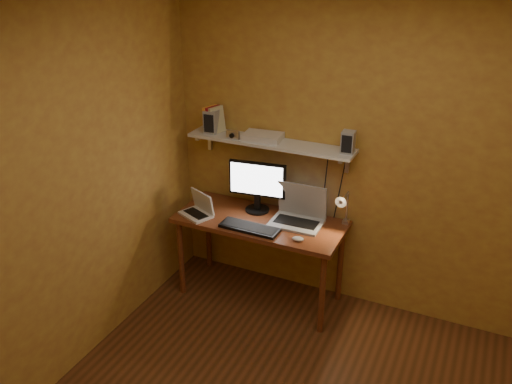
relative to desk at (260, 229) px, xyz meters
The scene contains 14 objects.
room 1.65m from the desk, 57.06° to the right, with size 3.44×3.24×2.64m.
desk is the anchor object (origin of this frame).
wall_shelf 0.72m from the desk, 90.00° to the left, with size 1.40×0.25×0.21m.
monitor 0.37m from the desk, 122.47° to the left, with size 0.49×0.23×0.44m.
laptop 0.36m from the desk, 20.36° to the left, with size 0.42×0.30×0.31m.
netbook 0.54m from the desk, 165.42° to the right, with size 0.32×0.28×0.20m.
keyboard 0.21m from the desk, 92.42° to the right, with size 0.48×0.16×0.03m, color black.
mouse 0.46m from the desk, 25.26° to the right, with size 0.09×0.06×0.03m, color silver.
desk_lamp 0.73m from the desk, 10.81° to the left, with size 0.09×0.23×0.38m.
speaker_left 0.98m from the desk, 161.56° to the left, with size 0.11×0.11×0.19m, color #97999F.
speaker_right 1.04m from the desk, 16.83° to the left, with size 0.10×0.10×0.17m, color #97999F.
books 0.99m from the desk, 158.67° to the left, with size 0.15×0.16×0.22m.
shelf_camera 0.81m from the desk, 159.06° to the left, with size 0.11×0.05×0.07m.
router 0.77m from the desk, 108.92° to the left, with size 0.31×0.21×0.05m, color silver.
Camera 1 is at (0.81, -2.32, 2.84)m, focal length 38.00 mm.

